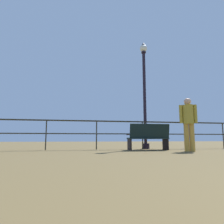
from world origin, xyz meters
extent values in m
cube|color=#2C281B|center=(0.00, 8.53, 1.09)|extent=(22.25, 0.05, 0.05)
cube|color=#2C281B|center=(0.00, 8.53, 0.60)|extent=(22.25, 0.04, 0.04)
cylinder|color=#2C281B|center=(-3.71, 8.53, 0.54)|extent=(0.04, 0.04, 1.09)
cylinder|color=#2C281B|center=(-1.85, 8.53, 0.54)|extent=(0.04, 0.04, 1.09)
cylinder|color=#2C281B|center=(0.00, 8.53, 0.54)|extent=(0.04, 0.04, 1.09)
cylinder|color=#2C281B|center=(1.85, 8.53, 0.54)|extent=(0.04, 0.04, 1.09)
cylinder|color=#2C281B|center=(3.71, 8.53, 0.54)|extent=(0.04, 0.04, 1.09)
cube|color=black|center=(-0.02, 7.91, 0.42)|extent=(1.48, 0.53, 0.05)
cube|color=black|center=(-0.03, 7.68, 0.69)|extent=(1.48, 0.16, 0.52)
cube|color=black|center=(0.67, 7.90, 0.21)|extent=(0.05, 0.46, 0.42)
cube|color=black|center=(0.68, 8.11, 0.56)|extent=(0.04, 0.36, 0.04)
cube|color=black|center=(-0.72, 7.92, 0.21)|extent=(0.05, 0.46, 0.42)
cube|color=black|center=(-0.72, 8.13, 0.56)|extent=(0.04, 0.36, 0.04)
cylinder|color=black|center=(0.20, 8.72, 0.11)|extent=(0.30, 0.30, 0.22)
cylinder|color=black|center=(0.20, 8.72, 2.17)|extent=(0.13, 0.13, 3.90)
cylinder|color=black|center=(0.20, 8.72, 4.15)|extent=(0.20, 0.20, 0.06)
sphere|color=silver|center=(0.20, 8.72, 4.35)|extent=(0.33, 0.33, 0.33)
cone|color=black|center=(0.20, 8.72, 4.56)|extent=(0.15, 0.15, 0.10)
cylinder|color=#B38934|center=(1.09, 6.83, 0.45)|extent=(0.16, 0.16, 0.89)
cylinder|color=#B38934|center=(0.94, 6.90, 0.45)|extent=(0.16, 0.16, 0.89)
cylinder|color=#A38D2C|center=(1.02, 6.87, 1.21)|extent=(0.34, 0.34, 0.64)
cylinder|color=#A38D2C|center=(1.22, 6.78, 1.23)|extent=(0.11, 0.11, 0.61)
cylinder|color=#A38D2C|center=(0.81, 6.95, 1.23)|extent=(0.11, 0.11, 0.61)
sphere|color=tan|center=(1.02, 6.87, 1.65)|extent=(0.23, 0.23, 0.23)
camera|label=1|loc=(-2.72, 0.99, 0.41)|focal=31.47mm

